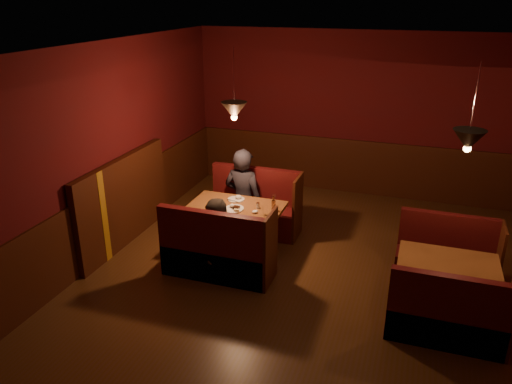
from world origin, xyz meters
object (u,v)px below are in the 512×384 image
(second_table, at_px, (447,273))
(main_bench_far, at_px, (255,211))
(main_bench_near, at_px, (218,256))
(main_table, at_px, (237,216))
(diner_b, at_px, (219,226))
(second_bench_far, at_px, (446,260))
(diner_a, at_px, (243,180))
(second_bench_near, at_px, (448,320))

(second_table, bearing_deg, main_bench_far, 155.49)
(second_table, bearing_deg, main_bench_near, -175.38)
(main_bench_far, distance_m, second_table, 3.05)
(main_table, relative_size, main_bench_far, 0.91)
(second_table, relative_size, diner_b, 0.79)
(second_bench_far, height_order, diner_a, diner_a)
(main_table, distance_m, second_table, 2.84)
(main_bench_far, bearing_deg, second_table, -24.51)
(main_bench_far, bearing_deg, second_bench_near, -34.54)
(second_bench_near, bearing_deg, main_table, 157.18)
(main_table, bearing_deg, main_bench_near, -88.89)
(main_bench_far, bearing_deg, second_bench_far, -12.15)
(main_bench_far, height_order, diner_a, diner_a)
(main_bench_near, relative_size, diner_a, 0.86)
(main_bench_far, distance_m, second_bench_near, 3.40)
(diner_a, distance_m, diner_b, 1.35)
(diner_b, bearing_deg, second_bench_near, -30.35)
(main_bench_near, height_order, second_bench_far, main_bench_near)
(second_bench_far, relative_size, diner_b, 0.87)
(diner_a, bearing_deg, main_table, 108.88)
(second_bench_near, bearing_deg, main_bench_far, 145.46)
(main_bench_near, distance_m, second_table, 2.79)
(main_table, bearing_deg, second_bench_near, -22.82)
(second_table, bearing_deg, diner_a, 157.92)
(diner_a, bearing_deg, diner_b, 103.41)
(main_table, distance_m, second_bench_near, 3.06)
(second_bench_near, distance_m, diner_b, 2.87)
(main_table, relative_size, second_bench_far, 1.07)
(diner_a, height_order, diner_b, diner_a)
(main_bench_near, xyz_separation_m, second_table, (2.77, 0.22, 0.15))
(second_bench_far, bearing_deg, second_table, -92.20)
(main_bench_far, xyz_separation_m, second_table, (2.77, -1.26, 0.15))
(main_bench_near, height_order, second_table, main_bench_near)
(main_bench_near, height_order, diner_b, diner_b)
(second_bench_far, distance_m, second_bench_near, 1.32)
(main_table, distance_m, diner_a, 0.75)
(main_bench_far, relative_size, second_table, 1.30)
(second_bench_near, height_order, diner_b, diner_b)
(main_table, bearing_deg, main_bench_far, 88.88)
(main_table, bearing_deg, diner_b, -88.45)
(main_table, relative_size, second_table, 1.18)
(diner_a, bearing_deg, second_bench_near, 154.15)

